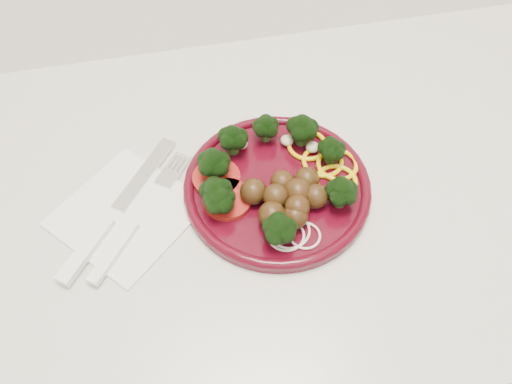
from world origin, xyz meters
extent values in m
cube|color=silver|center=(0.00, 1.70, 0.43)|extent=(2.40, 0.60, 0.87)
cube|color=beige|center=(0.00, 1.70, 0.89)|extent=(2.40, 0.60, 0.03)
cylinder|color=#3C0511|center=(-0.17, 1.69, 0.91)|extent=(0.24, 0.24, 0.01)
torus|color=#3C0511|center=(-0.17, 1.69, 0.91)|extent=(0.24, 0.24, 0.01)
sphere|color=#3F280F|center=(-0.14, 1.68, 0.93)|extent=(0.03, 0.03, 0.03)
sphere|color=#3F280F|center=(-0.17, 1.68, 0.93)|extent=(0.03, 0.03, 0.03)
sphere|color=#3F280F|center=(-0.20, 1.67, 0.93)|extent=(0.03, 0.03, 0.03)
sphere|color=#3F280F|center=(-0.18, 1.66, 0.93)|extent=(0.03, 0.03, 0.03)
sphere|color=#3F280F|center=(-0.16, 1.63, 0.93)|extent=(0.03, 0.03, 0.03)
sphere|color=#3F280F|center=(-0.13, 1.65, 0.93)|extent=(0.03, 0.03, 0.03)
sphere|color=#3F280F|center=(-0.15, 1.66, 0.93)|extent=(0.03, 0.03, 0.03)
sphere|color=#3F280F|center=(-0.19, 1.63, 0.93)|extent=(0.03, 0.03, 0.03)
sphere|color=#3F280F|center=(-0.16, 1.63, 0.93)|extent=(0.03, 0.03, 0.03)
torus|color=#E1BF08|center=(-0.10, 1.71, 0.92)|extent=(0.06, 0.06, 0.01)
torus|color=#E1BF08|center=(-0.10, 1.67, 0.92)|extent=(0.06, 0.06, 0.01)
torus|color=#E1BF08|center=(-0.11, 1.74, 0.92)|extent=(0.06, 0.06, 0.01)
torus|color=#E1BF08|center=(-0.09, 1.70, 0.92)|extent=(0.06, 0.06, 0.01)
cylinder|color=#720A07|center=(-0.24, 1.71, 0.92)|extent=(0.06, 0.06, 0.01)
cylinder|color=#720A07|center=(-0.24, 1.68, 0.92)|extent=(0.06, 0.06, 0.01)
torus|color=beige|center=(-0.18, 1.61, 0.91)|extent=(0.05, 0.05, 0.00)
torus|color=beige|center=(-0.16, 1.61, 0.91)|extent=(0.04, 0.04, 0.00)
torus|color=beige|center=(-0.17, 1.62, 0.91)|extent=(0.05, 0.05, 0.00)
ellipsoid|color=#C6B793|center=(-0.14, 1.75, 0.92)|extent=(0.02, 0.02, 0.01)
ellipsoid|color=#C6B793|center=(-0.20, 1.76, 0.92)|extent=(0.02, 0.02, 0.01)
ellipsoid|color=#C6B793|center=(-0.11, 1.73, 0.92)|extent=(0.02, 0.02, 0.01)
cube|color=white|center=(-0.36, 1.69, 0.90)|extent=(0.21, 0.21, 0.00)
cube|color=silver|center=(-0.34, 1.75, 0.91)|extent=(0.09, 0.11, 0.00)
cube|color=white|center=(-0.41, 1.64, 0.91)|extent=(0.07, 0.09, 0.01)
cube|color=white|center=(-0.38, 1.63, 0.91)|extent=(0.07, 0.08, 0.01)
cube|color=silver|center=(-0.31, 1.73, 0.91)|extent=(0.04, 0.04, 0.00)
cube|color=silver|center=(-0.28, 1.75, 0.91)|extent=(0.02, 0.03, 0.00)
cube|color=silver|center=(-0.29, 1.75, 0.91)|extent=(0.02, 0.03, 0.00)
cube|color=silver|center=(-0.29, 1.76, 0.91)|extent=(0.02, 0.03, 0.00)
cube|color=silver|center=(-0.30, 1.76, 0.91)|extent=(0.02, 0.03, 0.00)
camera|label=1|loc=(-0.28, 1.32, 1.43)|focal=35.00mm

